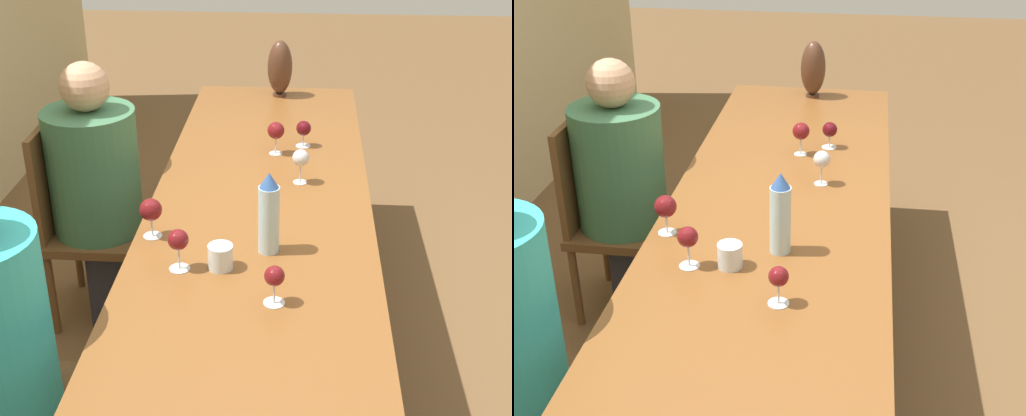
% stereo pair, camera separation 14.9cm
% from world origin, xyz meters
% --- Properties ---
extents(ground_plane, '(14.00, 14.00, 0.00)m').
position_xyz_m(ground_plane, '(0.00, 0.00, 0.00)').
color(ground_plane, brown).
extents(dining_table, '(3.05, 0.85, 0.75)m').
position_xyz_m(dining_table, '(0.00, 0.00, 0.68)').
color(dining_table, brown).
rests_on(dining_table, ground_plane).
extents(water_bottle, '(0.07, 0.07, 0.29)m').
position_xyz_m(water_bottle, '(-0.27, -0.05, 0.89)').
color(water_bottle, '#ADCCD6').
rests_on(water_bottle, dining_table).
extents(water_tumbler, '(0.08, 0.08, 0.08)m').
position_xyz_m(water_tumbler, '(-0.39, 0.10, 0.79)').
color(water_tumbler, silver).
rests_on(water_tumbler, dining_table).
extents(vase, '(0.13, 0.13, 0.30)m').
position_xyz_m(vase, '(1.38, -0.02, 0.91)').
color(vase, '#4C2D1E').
rests_on(vase, dining_table).
extents(wine_glass_0, '(0.07, 0.07, 0.12)m').
position_xyz_m(wine_glass_0, '(0.67, -0.16, 0.83)').
color(wine_glass_0, silver).
rests_on(wine_glass_0, dining_table).
extents(wine_glass_1, '(0.08, 0.08, 0.15)m').
position_xyz_m(wine_glass_1, '(-0.20, 0.36, 0.85)').
color(wine_glass_1, silver).
rests_on(wine_glass_1, dining_table).
extents(wine_glass_2, '(0.07, 0.07, 0.14)m').
position_xyz_m(wine_glass_2, '(0.28, -0.15, 0.85)').
color(wine_glass_2, silver).
rests_on(wine_glass_2, dining_table).
extents(wine_glass_4, '(0.08, 0.08, 0.15)m').
position_xyz_m(wine_glass_4, '(0.57, -0.04, 0.86)').
color(wine_glass_4, silver).
rests_on(wine_glass_4, dining_table).
extents(wine_glass_5, '(0.07, 0.07, 0.13)m').
position_xyz_m(wine_glass_5, '(-0.58, -0.09, 0.84)').
color(wine_glass_5, silver).
rests_on(wine_glass_5, dining_table).
extents(wine_glass_6, '(0.07, 0.07, 0.14)m').
position_xyz_m(wine_glass_6, '(-0.41, 0.23, 0.85)').
color(wine_glass_6, silver).
rests_on(wine_glass_6, dining_table).
extents(chair_far, '(0.44, 0.44, 0.93)m').
position_xyz_m(chair_far, '(0.38, 0.81, 0.49)').
color(chair_far, brown).
rests_on(chair_far, ground_plane).
extents(person_far, '(0.39, 0.39, 1.20)m').
position_xyz_m(person_far, '(0.38, 0.72, 0.63)').
color(person_far, '#2D2D38').
rests_on(person_far, ground_plane).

